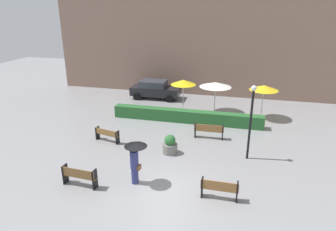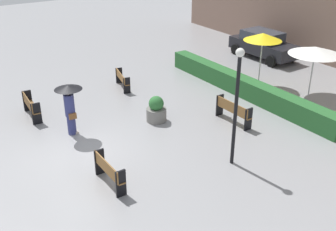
# 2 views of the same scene
# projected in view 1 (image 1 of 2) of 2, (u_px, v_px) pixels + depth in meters

# --- Properties ---
(ground_plane) EXTENTS (60.00, 60.00, 0.00)m
(ground_plane) POSITION_uv_depth(u_px,v_px,m) (160.00, 190.00, 13.37)
(ground_plane) COLOR gray
(bench_near_left) EXTENTS (1.66, 0.48, 0.91)m
(bench_near_left) POSITION_uv_depth(u_px,v_px,m) (79.00, 176.00, 13.47)
(bench_near_left) COLOR brown
(bench_near_left) RESTS_ON ground
(bench_back_row) EXTENTS (1.79, 0.40, 0.91)m
(bench_back_row) POSITION_uv_depth(u_px,v_px,m) (209.00, 130.00, 18.35)
(bench_back_row) COLOR olive
(bench_back_row) RESTS_ON ground
(bench_far_left) EXTENTS (1.63, 0.68, 0.79)m
(bench_far_left) POSITION_uv_depth(u_px,v_px,m) (107.00, 134.00, 17.94)
(bench_far_left) COLOR olive
(bench_far_left) RESTS_ON ground
(bench_near_right) EXTENTS (1.57, 0.33, 0.89)m
(bench_near_right) POSITION_uv_depth(u_px,v_px,m) (219.00, 188.00, 12.55)
(bench_near_right) COLOR olive
(bench_near_right) RESTS_ON ground
(pedestrian_with_umbrella) EXTENTS (1.02, 1.02, 2.03)m
(pedestrian_with_umbrella) POSITION_uv_depth(u_px,v_px,m) (135.00, 157.00, 13.42)
(pedestrian_with_umbrella) COLOR navy
(pedestrian_with_umbrella) RESTS_ON ground
(planter_pot) EXTENTS (0.82, 0.82, 1.08)m
(planter_pot) POSITION_uv_depth(u_px,v_px,m) (170.00, 145.00, 16.54)
(planter_pot) COLOR slate
(planter_pot) RESTS_ON ground
(lamp_post) EXTENTS (0.28, 0.28, 4.00)m
(lamp_post) POSITION_uv_depth(u_px,v_px,m) (251.00, 115.00, 15.29)
(lamp_post) COLOR black
(lamp_post) RESTS_ON ground
(patio_umbrella_yellow) EXTENTS (1.82, 1.82, 2.64)m
(patio_umbrella_yellow) POSITION_uv_depth(u_px,v_px,m) (183.00, 82.00, 21.74)
(patio_umbrella_yellow) COLOR silver
(patio_umbrella_yellow) RESTS_ON ground
(patio_umbrella_white) EXTENTS (2.36, 2.36, 2.34)m
(patio_umbrella_white) POSITION_uv_depth(u_px,v_px,m) (215.00, 85.00, 22.30)
(patio_umbrella_white) COLOR silver
(patio_umbrella_white) RESTS_ON ground
(patio_umbrella_yellow_far) EXTENTS (1.99, 1.99, 2.44)m
(patio_umbrella_yellow_far) POSITION_uv_depth(u_px,v_px,m) (264.00, 88.00, 21.07)
(patio_umbrella_yellow_far) COLOR silver
(patio_umbrella_yellow_far) RESTS_ON ground
(hedge_strip) EXTENTS (10.42, 0.70, 0.85)m
(hedge_strip) POSITION_uv_depth(u_px,v_px,m) (186.00, 116.00, 20.97)
(hedge_strip) COLOR #28602D
(hedge_strip) RESTS_ON ground
(building_facade) EXTENTS (28.00, 1.20, 11.35)m
(building_facade) POSITION_uv_depth(u_px,v_px,m) (209.00, 30.00, 25.99)
(building_facade) COLOR #846656
(building_facade) RESTS_ON ground
(parked_car) EXTENTS (4.24, 2.04, 1.57)m
(parked_car) POSITION_uv_depth(u_px,v_px,m) (155.00, 89.00, 26.23)
(parked_car) COLOR black
(parked_car) RESTS_ON ground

